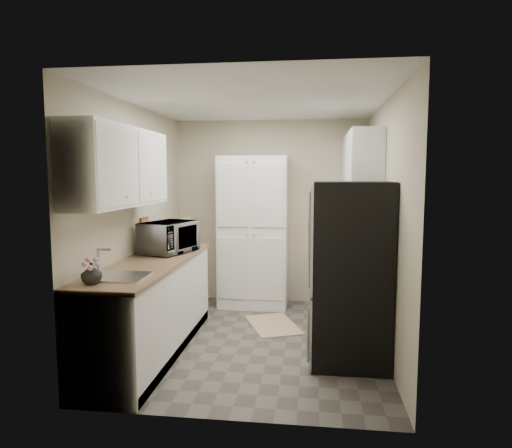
% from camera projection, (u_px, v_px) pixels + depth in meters
% --- Properties ---
extents(ground, '(3.20, 3.20, 0.00)m').
position_uv_depth(ground, '(256.00, 341.00, 4.86)').
color(ground, '#56514C').
rests_on(ground, ground).
extents(room_shell, '(2.64, 3.24, 2.52)m').
position_uv_depth(room_shell, '(254.00, 188.00, 4.68)').
color(room_shell, beige).
rests_on(room_shell, ground).
extents(pantry_cabinet, '(0.90, 0.55, 2.00)m').
position_uv_depth(pantry_cabinet, '(253.00, 232.00, 6.07)').
color(pantry_cabinet, white).
rests_on(pantry_cabinet, ground).
extents(base_cabinet_left, '(0.60, 2.30, 0.88)m').
position_uv_depth(base_cabinet_left, '(152.00, 309.00, 4.51)').
color(base_cabinet_left, white).
rests_on(base_cabinet_left, ground).
extents(countertop_left, '(0.63, 2.33, 0.04)m').
position_uv_depth(countertop_left, '(150.00, 263.00, 4.46)').
color(countertop_left, '#846647').
rests_on(countertop_left, base_cabinet_left).
extents(base_cabinet_right, '(0.60, 0.80, 0.88)m').
position_uv_depth(base_cabinet_right, '(344.00, 278.00, 5.86)').
color(base_cabinet_right, white).
rests_on(base_cabinet_right, ground).
extents(countertop_right, '(0.63, 0.83, 0.04)m').
position_uv_depth(countertop_right, '(345.00, 242.00, 5.81)').
color(countertop_right, '#846647').
rests_on(countertop_right, base_cabinet_right).
extents(electric_range, '(0.71, 0.78, 1.13)m').
position_uv_depth(electric_range, '(347.00, 291.00, 5.07)').
color(electric_range, '#B7B7BC').
rests_on(electric_range, ground).
extents(refrigerator, '(0.70, 0.72, 1.70)m').
position_uv_depth(refrigerator, '(351.00, 273.00, 4.25)').
color(refrigerator, '#B7B7BC').
rests_on(refrigerator, ground).
extents(microwave, '(0.58, 0.71, 0.34)m').
position_uv_depth(microwave, '(169.00, 237.00, 4.93)').
color(microwave, '#ACADB1').
rests_on(microwave, countertop_left).
extents(wine_bottle, '(0.07, 0.07, 0.27)m').
position_uv_depth(wine_bottle, '(178.00, 235.00, 5.31)').
color(wine_bottle, black).
rests_on(wine_bottle, countertop_left).
extents(flower_vase, '(0.18, 0.18, 0.17)m').
position_uv_depth(flower_vase, '(91.00, 273.00, 3.52)').
color(flower_vase, beige).
rests_on(flower_vase, countertop_left).
extents(cutting_board, '(0.07, 0.27, 0.34)m').
position_uv_depth(cutting_board, '(186.00, 232.00, 5.38)').
color(cutting_board, '#548C40').
rests_on(cutting_board, countertop_left).
extents(toaster_oven, '(0.34, 0.39, 0.19)m').
position_uv_depth(toaster_oven, '(353.00, 234.00, 5.77)').
color(toaster_oven, silver).
rests_on(toaster_oven, countertop_right).
extents(fruit_basket, '(0.28, 0.28, 0.10)m').
position_uv_depth(fruit_basket, '(354.00, 222.00, 5.78)').
color(fruit_basket, gold).
rests_on(fruit_basket, toaster_oven).
extents(kitchen_mat, '(0.76, 0.93, 0.01)m').
position_uv_depth(kitchen_mat, '(273.00, 325.00, 5.36)').
color(kitchen_mat, tan).
rests_on(kitchen_mat, ground).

